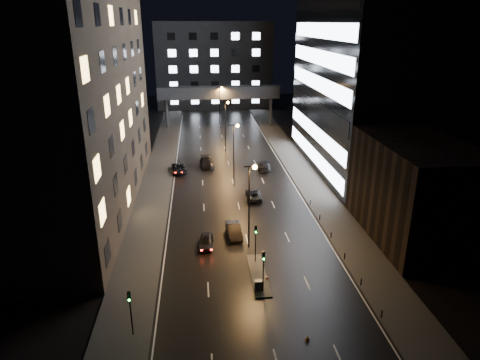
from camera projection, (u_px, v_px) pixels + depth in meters
The scene contains 26 objects.
ground at pixel (228, 163), 80.01m from camera, with size 160.00×160.00×0.00m, color black.
sidewalk_left at pixel (159, 174), 74.15m from camera, with size 5.00×110.00×0.15m, color #383533.
sidewalk_right at pixel (300, 169), 76.50m from camera, with size 5.00×110.00×0.15m, color #383533.
building_left at pixel (65, 61), 56.01m from camera, with size 15.00×48.00×40.00m, color #2D2319.
building_right_low at pixel (415, 190), 50.89m from camera, with size 10.00×18.00×12.00m, color black.
building_right_glass at pixel (379, 37), 70.80m from camera, with size 20.00×36.00×45.00m, color black.
building_far at pixel (214, 65), 129.76m from camera, with size 34.00×14.00×25.00m, color #333335.
skybridge at pixel (219, 93), 105.09m from camera, with size 30.00×3.00×10.00m.
median_island at pixel (258, 275), 44.57m from camera, with size 1.60×8.00×0.15m, color #383533.
traffic_signal_near at pixel (256, 238), 45.85m from camera, with size 0.28×0.34×4.40m.
traffic_signal_far at pixel (263, 265), 40.72m from camera, with size 0.28×0.34×4.40m.
traffic_signal_corner at pixel (130, 307), 35.00m from camera, with size 0.28×0.34×4.40m.
bollard_row at pixel (338, 246), 49.57m from camera, with size 0.12×25.12×0.90m.
streetlight_near at pixel (251, 196), 47.92m from camera, with size 1.45×0.50×10.15m.
streetlight_mid_a at pixel (235, 147), 66.57m from camera, with size 1.45×0.50×10.15m.
streetlight_mid_b at pixel (226, 120), 85.23m from camera, with size 1.45×0.50×10.15m.
streetlight_far at pixel (220, 102), 103.88m from camera, with size 1.45×0.50×10.15m.
car_away_a at pixel (206, 241), 50.07m from camera, with size 1.61×4.00×1.36m, color black.
car_away_b at pixel (234, 230), 52.49m from camera, with size 1.64×4.71×1.55m, color black.
car_away_c at pixel (179, 169), 74.75m from camera, with size 2.33×5.05×1.40m, color black.
car_away_d at pixel (207, 163), 77.69m from camera, with size 2.19×5.39×1.56m, color black.
car_toward_a at pixel (254, 195), 63.59m from camera, with size 2.18×4.72×1.31m, color black.
car_toward_b at pixel (264, 165), 76.29m from camera, with size 2.22×5.46×1.58m, color black.
utility_cabinet at pixel (258, 285), 41.75m from camera, with size 0.77×0.50×1.06m, color #4E4E51.
cone_a at pixel (267, 278), 43.74m from camera, with size 0.39×0.39×0.53m, color #F5430C.
cone_b at pixel (308, 338), 35.43m from camera, with size 0.37×0.37×0.53m, color orange.
Camera 1 is at (-5.46, -35.95, 24.86)m, focal length 32.00 mm.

